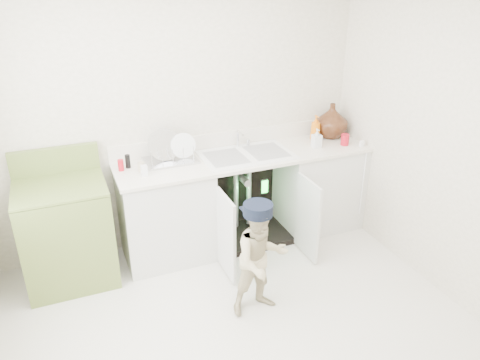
# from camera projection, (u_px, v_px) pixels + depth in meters

# --- Properties ---
(ground) EXTENTS (3.50, 3.50, 0.00)m
(ground) POSITION_uv_depth(u_px,v_px,m) (241.00, 329.00, 3.55)
(ground) COLOR beige
(ground) RESTS_ON ground
(room_shell) EXTENTS (6.00, 5.50, 1.26)m
(room_shell) POSITION_uv_depth(u_px,v_px,m) (241.00, 180.00, 3.03)
(room_shell) COLOR silver
(room_shell) RESTS_ON ground
(counter_run) EXTENTS (2.44, 1.02, 1.25)m
(counter_run) POSITION_uv_depth(u_px,v_px,m) (249.00, 194.00, 4.57)
(counter_run) COLOR silver
(counter_run) RESTS_ON ground
(avocado_stove) EXTENTS (0.72, 0.65, 1.12)m
(avocado_stove) POSITION_uv_depth(u_px,v_px,m) (67.00, 231.00, 3.96)
(avocado_stove) COLOR olive
(avocado_stove) RESTS_ON ground
(repair_worker) EXTENTS (0.61, 0.88, 0.94)m
(repair_worker) POSITION_uv_depth(u_px,v_px,m) (261.00, 258.00, 3.57)
(repair_worker) COLOR beige
(repair_worker) RESTS_ON ground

